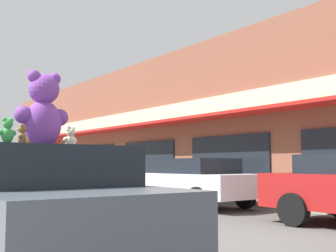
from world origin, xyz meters
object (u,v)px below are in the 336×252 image
object	(u,v)px
teddy_bear_white	(71,138)
teddy_bear_green	(7,131)
plush_art_car	(32,203)
parked_car_far_center	(190,180)
teddy_bear_brown	(22,135)
teddy_bear_red	(53,138)
teddy_bear_giant	(43,111)
parked_car_far_right	(95,175)
teddy_bear_cream	(70,138)
teddy_bear_orange	(28,138)

from	to	relation	value
teddy_bear_white	teddy_bear_green	xyz separation A→B (m)	(-1.21, -1.24, -0.04)
plush_art_car	parked_car_far_center	bearing A→B (deg)	36.54
parked_car_far_center	teddy_bear_brown	bearing A→B (deg)	-142.90
teddy_bear_red	teddy_bear_green	xyz separation A→B (m)	(-1.16, -1.73, -0.06)
teddy_bear_giant	parked_car_far_right	size ratio (longest dim) A/B	0.20
plush_art_car	teddy_bear_white	xyz separation A→B (m)	(0.61, 0.27, 0.82)
teddy_bear_brown	teddy_bear_cream	xyz separation A→B (m)	(0.61, 0.15, -0.00)
plush_art_car	teddy_bear_green	size ratio (longest dim) A/B	18.58
teddy_bear_brown	parked_car_far_right	bearing A→B (deg)	174.59
teddy_bear_orange	parked_car_far_right	size ratio (longest dim) A/B	0.08
teddy_bear_cream	teddy_bear_green	bearing A→B (deg)	14.64
plush_art_car	parked_car_far_center	xyz separation A→B (m)	(6.34, 4.46, -0.00)
teddy_bear_cream	parked_car_far_right	size ratio (longest dim) A/B	0.05
teddy_bear_cream	parked_car_far_right	world-z (taller)	teddy_bear_cream
teddy_bear_brown	parked_car_far_center	xyz separation A→B (m)	(6.68, 5.05, -0.77)
parked_car_far_center	plush_art_car	bearing A→B (deg)	-144.87
teddy_bear_brown	parked_car_far_center	bearing A→B (deg)	153.15
teddy_bear_green	teddy_bear_giant	bearing A→B (deg)	-136.12
teddy_bear_brown	parked_car_far_right	size ratio (longest dim) A/B	0.05
teddy_bear_giant	teddy_bear_orange	bearing A→B (deg)	-101.69
teddy_bear_brown	teddy_bear_orange	size ratio (longest dim) A/B	0.65
teddy_bear_orange	parked_car_far_center	distance (m)	7.19
teddy_bear_cream	parked_car_far_right	bearing A→B (deg)	-136.00
teddy_bear_white	teddy_bear_giant	bearing A→B (deg)	5.59
teddy_bear_orange	plush_art_car	bearing A→B (deg)	100.72
teddy_bear_brown	teddy_bear_red	xyz separation A→B (m)	(0.90, 1.35, 0.07)
teddy_bear_brown	teddy_bear_orange	bearing A→B (deg)	-175.78
teddy_bear_orange	teddy_bear_red	world-z (taller)	teddy_bear_red
plush_art_car	parked_car_far_right	size ratio (longest dim) A/B	0.96
teddy_bear_white	teddy_bear_cream	world-z (taller)	teddy_bear_white
teddy_bear_green	plush_art_car	bearing A→B (deg)	-131.53
teddy_bear_white	parked_car_far_right	distance (m)	11.60
teddy_bear_green	teddy_bear_brown	bearing A→B (deg)	-134.54
teddy_bear_green	parked_car_far_right	xyz separation A→B (m)	(6.95, 11.30, -0.73)
teddy_bear_white	parked_car_far_right	bearing A→B (deg)	-143.07
teddy_bear_cream	parked_car_far_center	world-z (taller)	teddy_bear_cream
teddy_bear_white	teddy_bear_cream	xyz separation A→B (m)	(-0.34, -0.71, -0.05)
teddy_bear_giant	teddy_bear_white	bearing A→B (deg)	-155.15
teddy_bear_red	parked_car_far_center	bearing A→B (deg)	-155.69
plush_art_car	parked_car_far_right	xyz separation A→B (m)	(6.34, 10.33, 0.05)
parked_car_far_center	parked_car_far_right	world-z (taller)	parked_car_far_right
teddy_bear_orange	teddy_bear_green	xyz separation A→B (m)	(-0.82, -1.77, -0.05)
teddy_bear_giant	teddy_bear_orange	size ratio (longest dim) A/B	2.70
teddy_bear_giant	parked_car_far_center	size ratio (longest dim) A/B	0.22
teddy_bear_white	teddy_bear_green	size ratio (longest dim) A/B	1.33
teddy_bear_cream	parked_car_far_center	bearing A→B (deg)	-157.66
teddy_bear_giant	teddy_bear_orange	world-z (taller)	teddy_bear_giant
teddy_bear_orange	teddy_bear_green	size ratio (longest dim) A/B	1.45
plush_art_car	teddy_bear_white	distance (m)	1.05
parked_car_far_right	teddy_bear_red	bearing A→B (deg)	-121.14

